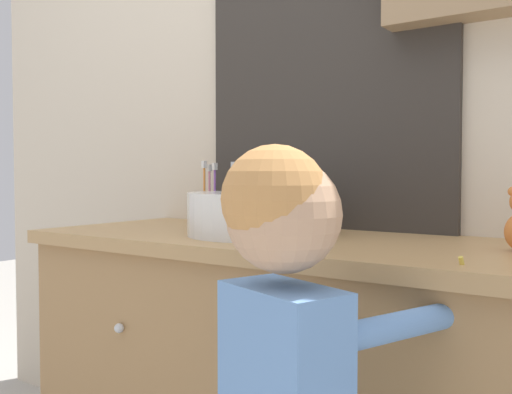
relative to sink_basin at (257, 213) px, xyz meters
name	(u,v)px	position (x,y,z in m)	size (l,w,h in m)	color
wall_back	(342,59)	(0.08, 0.31, 0.43)	(3.20, 0.18, 2.50)	beige
vanity_counter	(278,388)	(0.06, 0.01, -0.45)	(1.32, 0.55, 0.79)	#A37A4C
sink_basin	(257,213)	(0.00, 0.00, 0.00)	(0.35, 0.40, 0.16)	white
toothbrush_holder	(210,209)	(-0.31, 0.19, -0.01)	(0.08, 0.08, 0.20)	beige
soap_dispenser	(238,198)	(-0.22, 0.22, 0.02)	(0.05, 0.05, 0.19)	#6B93B2
drinking_cup	(296,230)	(0.23, -0.18, -0.02)	(0.07, 0.07, 0.08)	silver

